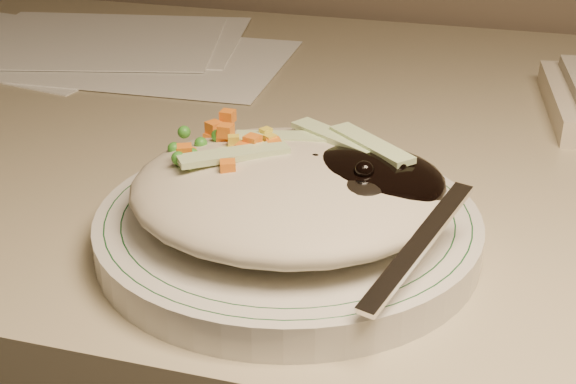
# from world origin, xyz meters

# --- Properties ---
(desk) EXTENTS (1.40, 0.70, 0.74)m
(desk) POSITION_xyz_m (0.00, 1.38, 0.54)
(desk) COLOR tan
(desk) RESTS_ON ground
(plate) EXTENTS (0.24, 0.24, 0.02)m
(plate) POSITION_xyz_m (-0.05, 1.17, 0.75)
(plate) COLOR beige
(plate) RESTS_ON desk
(plate_rim) EXTENTS (0.23, 0.23, 0.00)m
(plate_rim) POSITION_xyz_m (-0.05, 1.17, 0.76)
(plate_rim) COLOR #144723
(plate_rim) RESTS_ON plate
(meal) EXTENTS (0.21, 0.19, 0.05)m
(meal) POSITION_xyz_m (-0.04, 1.16, 0.78)
(meal) COLOR #B3A891
(meal) RESTS_ON plate
(papers) EXTENTS (0.47, 0.31, 0.00)m
(papers) POSITION_xyz_m (-0.38, 1.52, 0.74)
(papers) COLOR white
(papers) RESTS_ON desk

